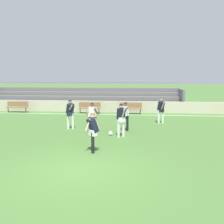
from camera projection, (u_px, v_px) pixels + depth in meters
name	position (u px, v px, depth m)	size (l,w,h in m)	color
ground_plane	(79.00, 170.00, 8.32)	(160.00, 160.00, 0.00)	#477033
field_line_sideline	(113.00, 115.00, 19.99)	(44.00, 0.12, 0.01)	white
sideline_wall	(114.00, 107.00, 21.18)	(48.00, 0.16, 0.95)	beige
bleacher_stand	(83.00, 97.00, 23.63)	(18.21, 3.02, 2.46)	#897051
bench_far_right	(90.00, 107.00, 20.58)	(1.80, 0.40, 0.90)	olive
bench_centre_sideline	(17.00, 106.00, 21.17)	(1.80, 0.40, 0.90)	olive
bench_near_bin	(131.00, 107.00, 20.25)	(1.80, 0.40, 0.90)	olive
player_dark_overlapping	(121.00, 117.00, 12.64)	(0.48, 0.62, 1.70)	white
player_white_wide_left	(92.00, 115.00, 13.62)	(0.67, 0.50, 1.66)	black
player_dark_challenging	(70.00, 112.00, 14.51)	(0.52, 0.71, 1.71)	white
player_white_on_ball	(125.00, 114.00, 14.10)	(0.42, 0.59, 1.64)	black
player_dark_dropping_back	(93.00, 129.00, 10.11)	(0.59, 0.55, 1.63)	black
player_dark_wide_right	(161.00, 108.00, 16.32)	(0.52, 0.65, 1.66)	white
soccer_ball	(110.00, 133.00, 13.09)	(0.22, 0.22, 0.22)	white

